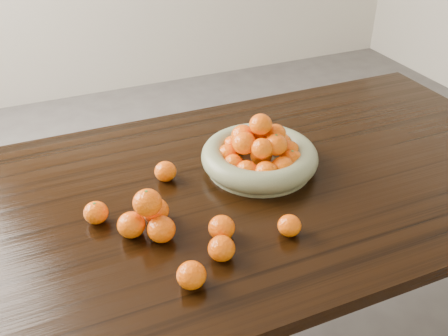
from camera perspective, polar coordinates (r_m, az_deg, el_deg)
name	(u,v)px	position (r m, az deg, el deg)	size (l,w,h in m)	color
dining_table	(234,209)	(1.50, 1.15, -4.73)	(2.00, 1.00, 0.75)	black
fruit_bowl	(260,154)	(1.50, 4.12, 1.57)	(0.35, 0.35, 0.18)	gray
orange_pyramid	(149,216)	(1.26, -8.59, -5.50)	(0.14, 0.15, 0.13)	orange
loose_orange_0	(96,213)	(1.33, -14.43, -4.97)	(0.06, 0.06, 0.06)	orange
loose_orange_1	(222,248)	(1.18, -0.29, -9.18)	(0.07, 0.07, 0.06)	orange
loose_orange_2	(289,226)	(1.26, 7.48, -6.54)	(0.06, 0.06, 0.06)	orange
loose_orange_3	(165,171)	(1.46, -6.72, -0.38)	(0.06, 0.06, 0.06)	orange
loose_orange_4	(191,275)	(1.12, -3.75, -12.13)	(0.07, 0.07, 0.06)	orange
loose_orange_5	(222,228)	(1.24, -0.27, -6.84)	(0.07, 0.07, 0.06)	orange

